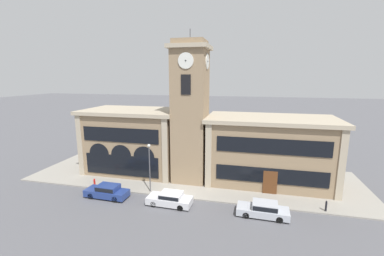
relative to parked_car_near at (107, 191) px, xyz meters
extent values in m
plane|color=#56565B|center=(7.58, 1.59, -0.75)|extent=(300.00, 300.00, 0.00)
cube|color=gray|center=(7.58, 7.85, -0.67)|extent=(41.56, 12.53, 0.15)
cube|color=#937A5B|center=(7.58, 6.77, 7.23)|extent=(3.93, 3.93, 15.95)
cube|color=tan|center=(7.58, 6.77, 15.43)|extent=(4.63, 4.63, 0.45)
cube|color=#937A5B|center=(7.58, 6.77, 15.95)|extent=(3.62, 3.62, 0.60)
cylinder|color=#4C4C51|center=(7.58, 6.77, 16.85)|extent=(0.10, 0.10, 1.20)
cylinder|color=silver|center=(7.58, 4.76, 13.83)|extent=(1.74, 0.10, 1.74)
cylinder|color=black|center=(7.58, 4.69, 13.83)|extent=(0.14, 0.04, 0.14)
cylinder|color=silver|center=(9.60, 6.77, 13.83)|extent=(0.10, 1.74, 1.74)
cylinder|color=black|center=(9.67, 6.77, 13.83)|extent=(0.04, 0.14, 0.14)
cube|color=black|center=(7.58, 4.77, 11.26)|extent=(1.10, 0.10, 2.20)
cube|color=#937A5B|center=(-0.81, 8.46, 3.31)|extent=(12.26, 7.30, 8.11)
cube|color=tan|center=(-0.81, 8.46, 7.59)|extent=(12.96, 8.00, 0.45)
cube|color=tan|center=(-6.59, 4.75, 3.31)|extent=(0.70, 0.16, 8.11)
cube|color=tan|center=(4.97, 4.75, 3.31)|extent=(0.70, 0.16, 8.11)
cube|color=black|center=(-0.81, 4.77, 5.09)|extent=(10.05, 0.10, 1.78)
cube|color=black|center=(-0.81, 4.77, 1.20)|extent=(9.81, 0.10, 2.59)
cylinder|color=black|center=(-3.87, 4.76, 2.50)|extent=(2.70, 0.06, 2.70)
cylinder|color=black|center=(-0.81, 4.76, 2.50)|extent=(2.70, 0.06, 2.70)
cylinder|color=black|center=(2.25, 4.76, 2.50)|extent=(2.70, 0.06, 2.70)
cube|color=#937A5B|center=(17.11, 8.46, 3.10)|extent=(14.52, 7.30, 7.69)
cube|color=tan|center=(17.11, 8.46, 7.17)|extent=(15.22, 8.00, 0.45)
cube|color=tan|center=(10.20, 4.75, 3.10)|extent=(0.70, 0.16, 7.69)
cube|color=tan|center=(24.02, 4.75, 3.10)|extent=(0.70, 0.16, 7.69)
cube|color=black|center=(17.11, 4.77, 4.79)|extent=(11.90, 0.10, 1.69)
cube|color=#5B3319|center=(17.11, 4.76, 0.64)|extent=(1.50, 0.12, 2.77)
cube|color=black|center=(17.11, 4.77, 1.47)|extent=(11.90, 0.10, 1.72)
cube|color=navy|center=(-0.07, 0.00, -0.21)|extent=(4.75, 1.90, 0.70)
cube|color=navy|center=(0.12, 0.00, 0.41)|extent=(2.30, 1.65, 0.55)
cube|color=black|center=(0.12, 0.00, 0.41)|extent=(2.22, 1.68, 0.41)
cylinder|color=black|center=(-1.55, -0.72, -0.42)|extent=(0.67, 0.24, 0.66)
cylinder|color=black|center=(-1.50, 0.82, -0.42)|extent=(0.67, 0.24, 0.66)
cylinder|color=black|center=(1.37, -0.81, -0.42)|extent=(0.67, 0.24, 0.66)
cylinder|color=black|center=(1.41, 0.72, -0.42)|extent=(0.67, 0.24, 0.66)
cube|color=silver|center=(7.07, 0.00, -0.23)|extent=(4.60, 2.03, 0.69)
cube|color=silver|center=(7.25, 0.00, 0.36)|extent=(2.23, 1.77, 0.49)
cube|color=black|center=(7.25, 0.00, 0.36)|extent=(2.15, 1.80, 0.37)
cylinder|color=black|center=(5.63, -0.79, -0.44)|extent=(0.62, 0.24, 0.61)
cylinder|color=black|center=(5.68, 0.88, -0.44)|extent=(0.62, 0.24, 0.61)
cylinder|color=black|center=(8.45, -0.88, -0.44)|extent=(0.62, 0.24, 0.61)
cylinder|color=black|center=(8.50, 0.79, -0.44)|extent=(0.62, 0.24, 0.61)
cube|color=#B2B7C1|center=(16.22, 0.00, -0.26)|extent=(4.81, 2.00, 0.65)
cube|color=#B2B7C1|center=(16.42, 0.00, 0.35)|extent=(2.33, 1.73, 0.56)
cube|color=black|center=(16.42, 0.00, 0.35)|extent=(2.24, 1.77, 0.42)
cylinder|color=black|center=(14.73, -0.77, -0.44)|extent=(0.61, 0.24, 0.61)
cylinder|color=black|center=(14.78, 0.86, -0.44)|extent=(0.61, 0.24, 0.61)
cylinder|color=black|center=(17.67, -0.86, -0.44)|extent=(0.61, 0.24, 0.61)
cylinder|color=black|center=(17.72, 0.77, -0.44)|extent=(0.61, 0.24, 0.61)
cylinder|color=#4C4C51|center=(4.06, 2.20, 1.98)|extent=(0.12, 0.12, 5.16)
sphere|color=silver|center=(4.06, 2.20, 4.74)|extent=(0.36, 0.36, 0.36)
cylinder|color=black|center=(22.17, 2.06, -0.15)|extent=(0.18, 0.18, 0.90)
sphere|color=black|center=(22.17, 2.06, 0.38)|extent=(0.16, 0.16, 0.16)
cylinder|color=red|center=(-2.99, 2.12, -0.25)|extent=(0.22, 0.22, 0.70)
sphere|color=red|center=(-2.99, 2.12, 0.18)|extent=(0.19, 0.19, 0.19)
camera|label=1|loc=(14.90, -22.97, 12.09)|focal=24.00mm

